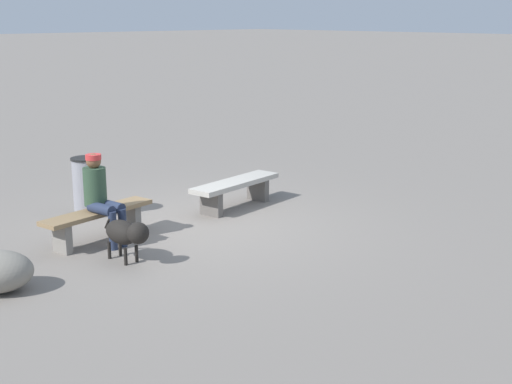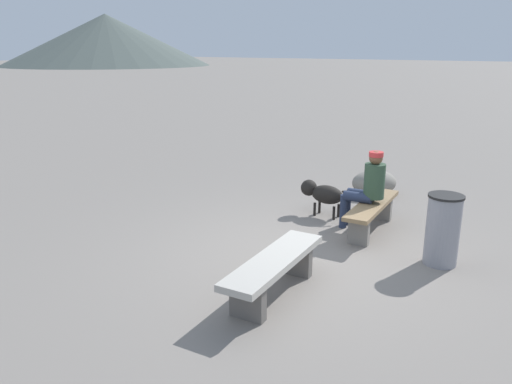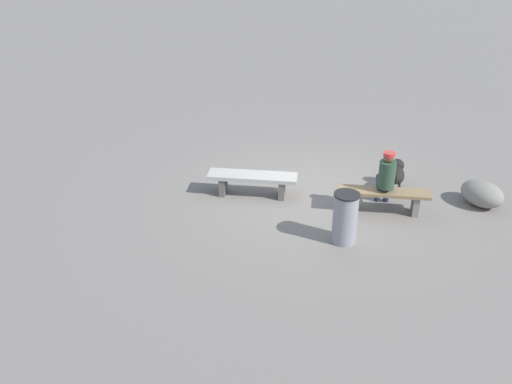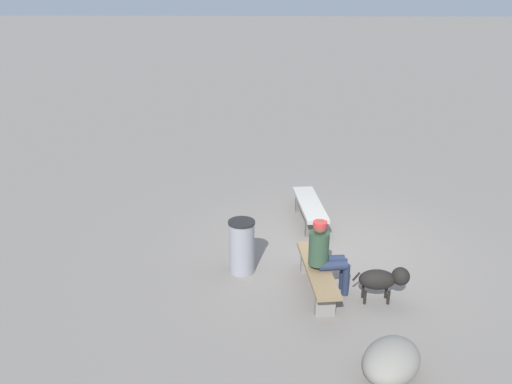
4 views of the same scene
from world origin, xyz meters
name	(u,v)px [view 1 (image 1 of 4)]	position (x,y,z in m)	size (l,w,h in m)	color
ground	(193,229)	(0.00, 0.00, -0.03)	(210.00, 210.00, 0.06)	gray
bench_left	(236,188)	(-1.17, -0.35, 0.33)	(1.80, 0.66, 0.45)	#605B56
bench_right	(98,218)	(1.37, -0.37, 0.33)	(1.74, 0.59, 0.45)	gray
seated_person	(100,193)	(1.38, -0.27, 0.70)	(0.37, 0.64, 1.24)	#2D4733
dog	(126,233)	(1.58, 0.61, 0.39)	(0.32, 0.86, 0.57)	black
trash_bin	(87,187)	(0.80, -1.58, 0.47)	(0.45, 0.45, 0.93)	gray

